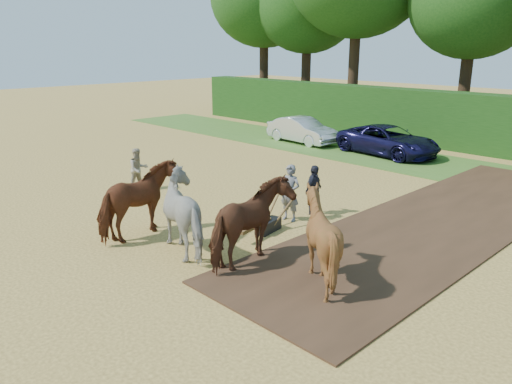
{
  "coord_description": "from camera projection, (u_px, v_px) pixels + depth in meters",
  "views": [
    {
      "loc": [
        8.12,
        -7.69,
        5.4
      ],
      "look_at": [
        -1.58,
        1.74,
        1.4
      ],
      "focal_mm": 35.0,
      "sensor_mm": 36.0,
      "label": 1
    }
  ],
  "objects": [
    {
      "name": "ground",
      "position": [
        250.0,
        274.0,
        12.25
      ],
      "size": [
        120.0,
        120.0,
        0.0
      ],
      "primitive_type": "plane",
      "color": "gold",
      "rests_on": "ground"
    },
    {
      "name": "earth_strip",
      "position": [
        441.0,
        220.0,
        15.89
      ],
      "size": [
        4.5,
        17.0,
        0.05
      ],
      "primitive_type": "cube",
      "color": "#472D1C",
      "rests_on": "ground"
    },
    {
      "name": "grass_verge",
      "position": [
        484.0,
        174.0,
        21.6
      ],
      "size": [
        50.0,
        5.0,
        0.03
      ],
      "primitive_type": "cube",
      "color": "#38601E",
      "rests_on": "ground"
    },
    {
      "name": "spectator_near",
      "position": [
        138.0,
        169.0,
        19.15
      ],
      "size": [
        0.69,
        0.84,
        1.62
      ],
      "primitive_type": "imported",
      "rotation": [
        0.0,
        0.0,
        1.48
      ],
      "color": "beige",
      "rests_on": "ground"
    },
    {
      "name": "spectator_far",
      "position": [
        314.0,
        190.0,
        16.35
      ],
      "size": [
        0.59,
        1.03,
        1.65
      ],
      "primitive_type": "imported",
      "rotation": [
        0.0,
        0.0,
        1.78
      ],
      "color": "#21232C",
      "rests_on": "ground"
    },
    {
      "name": "plough_team",
      "position": [
        223.0,
        217.0,
        12.99
      ],
      "size": [
        7.26,
        5.82,
        2.18
      ],
      "color": "brown",
      "rests_on": "ground"
    }
  ]
}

